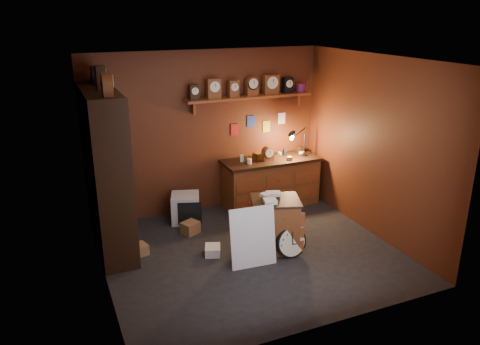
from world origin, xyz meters
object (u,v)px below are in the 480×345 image
low_cabinet (275,222)px  shelving_unit (104,165)px  workbench (271,179)px  big_round_clock (291,242)px

low_cabinet → shelving_unit: bearing=174.0°
shelving_unit → low_cabinet: bearing=-24.7°
shelving_unit → low_cabinet: size_ratio=2.99×
workbench → big_round_clock: size_ratio=3.75×
workbench → low_cabinet: bearing=-114.5°
shelving_unit → big_round_clock: shelving_unit is taller
workbench → big_round_clock: (-0.57, -1.78, -0.25)m
low_cabinet → big_round_clock: low_cabinet is taller
low_cabinet → big_round_clock: size_ratio=1.89×
workbench → big_round_clock: bearing=-107.9°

